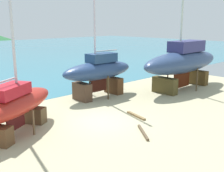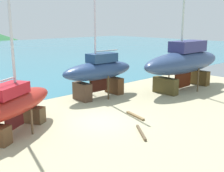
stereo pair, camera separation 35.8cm
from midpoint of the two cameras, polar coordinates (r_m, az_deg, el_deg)
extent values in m
plane|color=tan|center=(15.43, 4.45, -10.09)|extent=(38.67, 38.67, 0.00)
cube|color=brown|center=(17.82, -16.65, -5.71)|extent=(1.42, 1.77, 0.98)
cylinder|color=brown|center=(15.87, -16.47, -7.22)|extent=(0.12, 0.12, 1.40)
ellipsoid|color=#AC261C|center=(16.20, -20.04, -3.56)|extent=(6.71, 5.06, 1.21)
cube|color=#531616|center=(16.51, -19.76, -6.97)|extent=(1.41, 0.86, 0.84)
cube|color=#B31622|center=(15.74, -20.98, -0.92)|extent=(2.66, 2.24, 0.60)
cylinder|color=silver|center=(15.85, -20.59, 12.17)|extent=(0.15, 0.15, 7.69)
cylinder|color=beige|center=(15.23, -22.27, 0.84)|extent=(2.05, 1.24, 0.11)
cube|color=#4F3828|center=(21.91, -6.64, -1.18)|extent=(0.73, 1.74, 1.40)
cube|color=#55351D|center=(24.00, -0.10, 0.16)|extent=(0.73, 1.74, 1.40)
cylinder|color=#4B3B23|center=(21.98, -1.25, -0.37)|extent=(0.12, 0.12, 1.90)
cylinder|color=#46361E|center=(23.77, -5.06, 0.61)|extent=(0.12, 0.12, 1.90)
ellipsoid|color=navy|center=(22.61, -3.27, 3.20)|extent=(6.82, 2.28, 1.45)
cube|color=#431810|center=(22.86, -3.23, 0.16)|extent=(1.63, 0.11, 1.02)
cube|color=navy|center=(22.68, -2.64, 5.83)|extent=(2.46, 1.34, 0.73)
cylinder|color=silver|center=(22.95, -1.67, 7.28)|extent=(2.37, 0.15, 0.11)
cube|color=#4B4020|center=(24.33, 10.37, 0.11)|extent=(0.72, 2.26, 1.39)
cube|color=#533D1C|center=(28.76, 16.58, 1.77)|extent=(0.72, 2.26, 1.39)
cylinder|color=brown|center=(25.67, 16.68, 1.24)|extent=(0.12, 0.12, 2.08)
cylinder|color=#542F24|center=(27.27, 11.03, 2.22)|extent=(0.12, 0.12, 2.08)
ellipsoid|color=navy|center=(26.20, 13.94, 4.84)|extent=(10.68, 2.90, 1.99)
cube|color=#551D0A|center=(26.49, 13.74, 1.21)|extent=(2.56, 0.10, 1.39)
cube|color=navy|center=(26.50, 14.73, 7.92)|extent=(3.85, 1.72, 1.00)
cylinder|color=silver|center=(27.16, 15.67, 8.83)|extent=(3.73, 0.16, 0.13)
cube|color=brown|center=(15.68, 5.74, -9.47)|extent=(1.33, 1.76, 0.13)
cube|color=olive|center=(18.32, 4.42, -6.09)|extent=(0.58, 1.83, 0.12)
camera|label=1|loc=(0.18, -90.48, -0.11)|focal=44.46mm
camera|label=2|loc=(0.18, 89.52, 0.11)|focal=44.46mm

